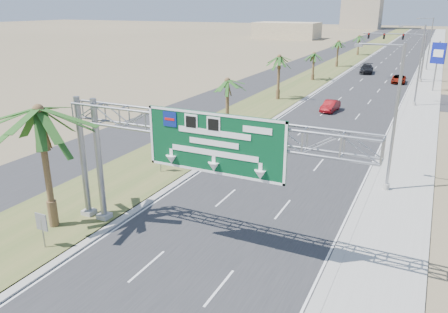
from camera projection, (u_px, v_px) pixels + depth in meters
road at (397, 57)px, 108.28m from camera, size 12.00×300.00×0.02m
sidewalk_right at (434, 59)px, 104.77m from camera, size 4.00×300.00×0.10m
median_grass at (355, 55)px, 112.39m from camera, size 7.00×300.00×0.12m
opposing_road at (328, 54)px, 115.29m from camera, size 8.00×300.00×0.02m
sign_gantry at (190, 136)px, 21.67m from camera, size 16.75×1.24×7.50m
palm_near at (38, 111)px, 23.10m from camera, size 5.70×5.70×8.35m
palm_row_b at (227, 81)px, 44.29m from camera, size 3.99×3.99×5.95m
palm_row_c at (279, 58)px, 57.64m from camera, size 3.99×3.99×6.75m
palm_row_d at (314, 54)px, 73.35m from camera, size 3.99×3.99×5.45m
palm_row_e at (338, 42)px, 89.28m from camera, size 3.99×3.99×6.15m
palm_row_f at (359, 36)px, 110.66m from camera, size 3.99×3.99×5.75m
streetlight_near at (391, 125)px, 28.94m from camera, size 3.27×0.44×10.00m
streetlight_mid at (418, 69)px, 54.44m from camera, size 3.27×0.44×10.00m
streetlight_far at (428, 46)px, 85.04m from camera, size 3.27×0.44×10.00m
signal_mast at (411, 52)px, 72.24m from camera, size 10.28×0.71×8.00m
median_signback_a at (42, 225)px, 22.62m from camera, size 0.75×0.08×2.08m
median_signback_b at (160, 155)px, 33.11m from camera, size 0.75×0.08×2.08m
building_distant_left at (287, 30)px, 168.34m from camera, size 24.00×14.00×6.00m
car_left_lane at (260, 139)px, 39.69m from camera, size 1.73×4.06×1.37m
car_mid_lane at (330, 106)px, 52.79m from camera, size 1.73×4.17×1.34m
car_right_lane at (399, 79)px, 72.05m from camera, size 2.32×4.73×1.29m
car_far at (367, 69)px, 82.44m from camera, size 2.83×5.86×1.65m
pole_sign_blue at (438, 55)px, 63.59m from camera, size 1.97×1.00×7.30m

